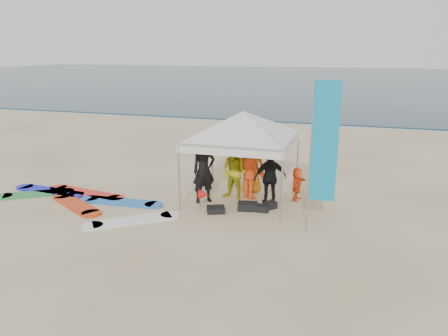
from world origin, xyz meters
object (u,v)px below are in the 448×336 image
person_seated (297,184)px  feather_flag (323,144)px  person_orange_a (251,168)px  person_black_b (270,178)px  surfboard_spread (83,200)px  person_orange_b (252,167)px  canopy_tent (243,112)px  person_black_a (204,171)px  person_yellow (234,172)px  marker_pennant (204,195)px

person_seated → feather_flag: bearing=-151.7°
person_orange_a → person_black_b: person_orange_a is taller
surfboard_spread → person_orange_b: bearing=26.9°
canopy_tent → feather_flag: (2.49, -1.94, -0.41)m
person_black_a → person_black_b: size_ratio=1.19×
person_black_a → feather_flag: feather_flag is taller
person_black_b → person_seated: bearing=-163.8°
person_orange_a → person_yellow: bearing=60.0°
feather_flag → surfboard_spread: size_ratio=0.66×
person_yellow → person_black_b: bearing=8.4°
person_black_b → feather_flag: 2.78m
feather_flag → person_black_a: bearing=158.6°
person_seated → feather_flag: 3.09m
person_orange_a → person_black_b: bearing=-176.3°
person_orange_b → feather_flag: 3.87m
person_seated → person_yellow: bearing=112.0°
person_black_b → canopy_tent: (-0.90, 0.20, 1.88)m
feather_flag → person_orange_b: bearing=131.6°
person_yellow → surfboard_spread: 4.66m
person_black_a → person_yellow: size_ratio=1.16×
person_black_a → person_orange_b: 1.73m
person_orange_a → person_seated: person_orange_a is taller
person_orange_b → canopy_tent: (-0.11, -0.74, 1.85)m
person_orange_b → marker_pennant: person_orange_b is taller
person_seated → canopy_tent: 2.74m
person_yellow → person_orange_a: 0.53m
person_yellow → canopy_tent: 1.87m
person_black_a → person_yellow: bearing=-10.9°
person_orange_b → canopy_tent: canopy_tent is taller
canopy_tent → marker_pennant: canopy_tent is taller
person_seated → surfboard_spread: size_ratio=0.17×
feather_flag → surfboard_spread: 7.41m
person_black_b → canopy_tent: size_ratio=0.40×
person_orange_a → person_orange_b: person_orange_a is taller
person_yellow → person_black_b: (1.15, -0.14, -0.02)m
marker_pennant → person_black_a: bearing=109.9°
person_black_a → person_orange_a: (1.25, 0.75, -0.02)m
person_black_a → surfboard_spread: size_ratio=0.33×
person_yellow → person_orange_a: size_ratio=0.88×
person_yellow → person_black_b: 1.16m
person_orange_b → surfboard_spread: bearing=15.5°
person_orange_b → surfboard_spread: 5.29m
person_yellow → canopy_tent: size_ratio=0.41×
person_black_b → marker_pennant: 2.03m
canopy_tent → surfboard_spread: 5.53m
canopy_tent → person_seated: bearing=14.7°
person_black_a → canopy_tent: (1.04, 0.56, 1.72)m
person_orange_a → canopy_tent: 1.76m
person_yellow → surfboard_spread: (-4.31, -1.58, -0.81)m
person_orange_b → marker_pennant: 2.26m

